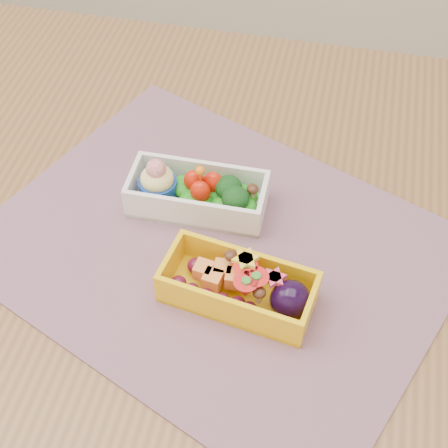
% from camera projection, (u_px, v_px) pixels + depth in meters
% --- Properties ---
extents(table, '(1.20, 0.80, 0.75)m').
position_uv_depth(table, '(194.00, 285.00, 0.81)').
color(table, brown).
rests_on(table, ground).
extents(placemat, '(0.59, 0.53, 0.00)m').
position_uv_depth(placemat, '(216.00, 249.00, 0.72)').
color(placemat, '#8C6070').
rests_on(placemat, table).
extents(bento_white, '(0.16, 0.07, 0.06)m').
position_uv_depth(bento_white, '(197.00, 193.00, 0.74)').
color(bento_white, white).
rests_on(bento_white, placemat).
extents(bento_yellow, '(0.16, 0.09, 0.05)m').
position_uv_depth(bento_yellow, '(242.00, 287.00, 0.65)').
color(bento_yellow, yellow).
rests_on(bento_yellow, placemat).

